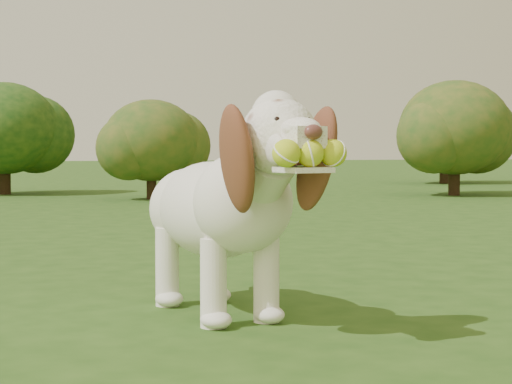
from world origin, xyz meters
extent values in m
plane|color=#244814|center=(0.00, 0.00, 0.00)|extent=(80.00, 80.00, 0.00)
ellipsoid|color=white|center=(0.06, -0.09, 0.43)|extent=(0.53, 0.81, 0.39)
ellipsoid|color=white|center=(0.12, -0.36, 0.47)|extent=(0.45, 0.45, 0.38)
ellipsoid|color=white|center=(0.00, 0.17, 0.42)|extent=(0.41, 0.41, 0.35)
cylinder|color=white|center=(0.15, -0.50, 0.57)|extent=(0.26, 0.34, 0.30)
sphere|color=white|center=(0.18, -0.65, 0.72)|extent=(0.32, 0.32, 0.27)
sphere|color=white|center=(0.17, -0.62, 0.79)|extent=(0.21, 0.21, 0.18)
cube|color=white|center=(0.21, -0.79, 0.71)|extent=(0.14, 0.18, 0.07)
ellipsoid|color=#592D28|center=(0.23, -0.88, 0.73)|extent=(0.07, 0.05, 0.05)
cube|color=white|center=(0.22, -0.81, 0.61)|extent=(0.18, 0.20, 0.02)
ellipsoid|color=brown|center=(0.02, -0.67, 0.64)|extent=(0.18, 0.28, 0.41)
ellipsoid|color=brown|center=(0.33, -0.60, 0.64)|extent=(0.20, 0.25, 0.41)
cylinder|color=white|center=(-0.03, 0.32, 0.46)|extent=(0.11, 0.20, 0.15)
cylinder|color=white|center=(0.00, -0.36, 0.17)|extent=(0.12, 0.12, 0.34)
cylinder|color=white|center=(0.22, -0.32, 0.17)|extent=(0.12, 0.12, 0.34)
cylinder|color=white|center=(-0.10, 0.12, 0.17)|extent=(0.12, 0.12, 0.34)
cylinder|color=white|center=(0.12, 0.17, 0.17)|extent=(0.12, 0.12, 0.34)
sphere|color=yellow|center=(0.14, -0.87, 0.66)|extent=(0.11, 0.11, 0.09)
sphere|color=yellow|center=(0.22, -0.85, 0.66)|extent=(0.11, 0.11, 0.09)
sphere|color=yellow|center=(0.31, -0.84, 0.66)|extent=(0.11, 0.11, 0.09)
cylinder|color=#382314|center=(6.75, 11.19, 0.29)|extent=(0.18, 0.18, 0.58)
ellipsoid|color=#133B12|center=(6.75, 11.19, 1.06)|extent=(1.73, 1.73, 1.47)
cylinder|color=#382314|center=(5.06, 7.51, 0.26)|extent=(0.16, 0.16, 0.52)
ellipsoid|color=#133B12|center=(5.06, 7.51, 0.96)|extent=(1.57, 1.57, 1.33)
cylinder|color=#382314|center=(-1.12, 9.34, 0.26)|extent=(0.16, 0.16, 0.52)
ellipsoid|color=#133B12|center=(-1.12, 9.34, 0.96)|extent=(1.56, 1.56, 1.33)
cylinder|color=#382314|center=(0.79, 7.69, 0.21)|extent=(0.13, 0.13, 0.42)
ellipsoid|color=#133B12|center=(0.79, 7.69, 0.77)|extent=(1.26, 1.26, 1.07)
camera|label=1|loc=(-0.63, -3.50, 0.68)|focal=60.00mm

